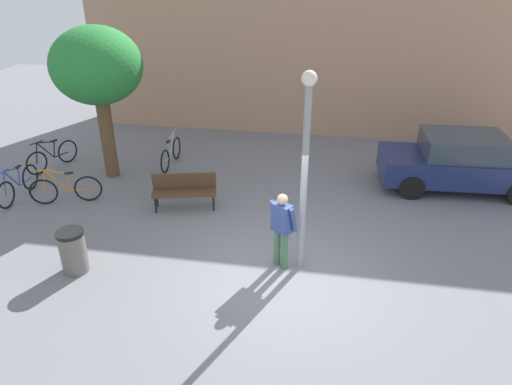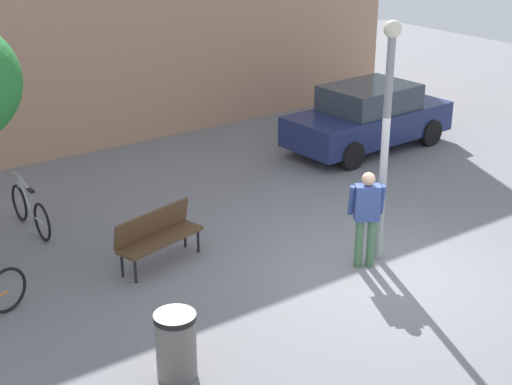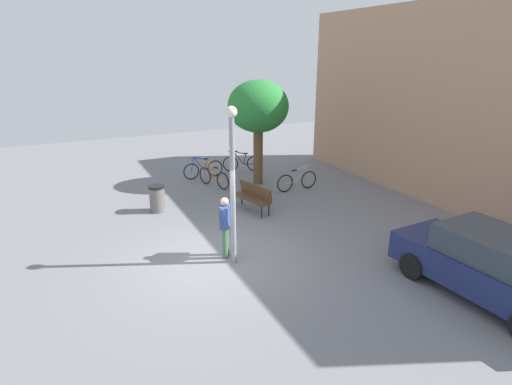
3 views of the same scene
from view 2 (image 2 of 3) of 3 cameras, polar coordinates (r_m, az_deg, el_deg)
The scene contains 7 objects.
ground_plane at distance 12.88m, azimuth 9.05°, elevation -5.89°, with size 36.00×36.00×0.00m, color slate.
lamppost at distance 12.48m, azimuth 9.63°, elevation 5.10°, with size 0.28×0.28×4.03m.
person_by_lamppost at distance 12.66m, azimuth 8.18°, elevation -1.51°, with size 0.62×0.52×1.67m.
park_bench at distance 12.92m, azimuth -7.33°, elevation -3.01°, with size 1.67×0.85×0.92m.
bicycle_silver at distance 14.69m, azimuth -16.37°, elevation -1.29°, with size 0.08×1.81×0.97m.
parked_car_navy at distance 18.61m, azimuth 8.31°, elevation 5.55°, with size 4.28×1.98×1.55m.
trash_bin at distance 10.09m, azimuth -5.93°, elevation -11.18°, with size 0.55×0.55×0.92m.
Camera 2 is at (-8.23, -7.92, 5.96)m, focal length 54.08 mm.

